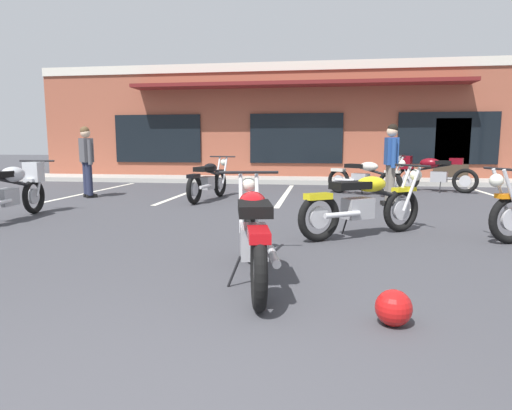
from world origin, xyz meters
TOP-DOWN VIEW (x-y plane):
  - ground_plane at (0.00, 4.19)m, footprint 80.00×80.00m
  - sidewalk_kerb at (0.00, 13.08)m, footprint 22.00×1.80m
  - brick_storefront_building at (0.00, 16.96)m, footprint 18.69×7.14m
  - painted_stall_lines at (-0.00, 9.48)m, footprint 10.37×4.80m
  - motorcycle_foreground_classic at (0.25, 2.44)m, footprint 0.83×2.09m
  - motorcycle_red_sportbike at (1.46, 4.62)m, footprint 1.82×1.44m
  - motorcycle_blue_standard at (3.80, 10.76)m, footprint 1.98×1.14m
  - motorcycle_green_cafe_racer at (1.94, 9.60)m, footprint 1.81×1.44m
  - motorcycle_orange_scrambler at (-1.65, 8.14)m, footprint 0.74×2.10m
  - motorcycle_cream_vintage at (-4.28, 5.18)m, footprint 0.66×2.11m
  - person_in_black_shirt at (2.29, 7.87)m, footprint 0.29×0.60m
  - person_by_back_row at (-4.61, 8.19)m, footprint 0.51×0.48m
  - helmet_on_pavement at (1.38, 1.57)m, footprint 0.26×0.26m

SIDE VIEW (x-z plane):
  - ground_plane at x=0.00m, z-range 0.00..0.00m
  - painted_stall_lines at x=0.00m, z-range 0.00..0.01m
  - sidewalk_kerb at x=0.00m, z-range 0.00..0.14m
  - helmet_on_pavement at x=1.38m, z-range 0.00..0.26m
  - motorcycle_foreground_classic at x=0.25m, z-range -0.03..0.95m
  - motorcycle_red_sportbike at x=1.46m, z-range -0.03..0.95m
  - motorcycle_green_cafe_racer at x=1.94m, z-range -0.03..0.95m
  - motorcycle_orange_scrambler at x=-1.65m, z-range -0.03..0.95m
  - motorcycle_blue_standard at x=3.80m, z-range 0.04..1.02m
  - motorcycle_cream_vintage at x=-4.28m, z-range 0.04..1.02m
  - person_in_black_shirt at x=2.29m, z-range 0.11..1.79m
  - person_by_back_row at x=-4.61m, z-range 0.11..1.79m
  - brick_storefront_building at x=0.00m, z-range 0.00..4.03m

